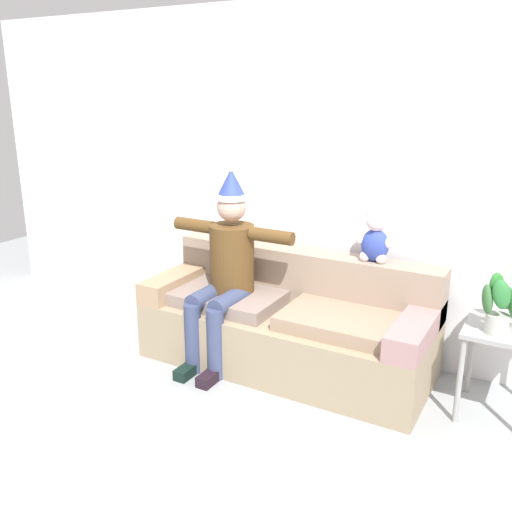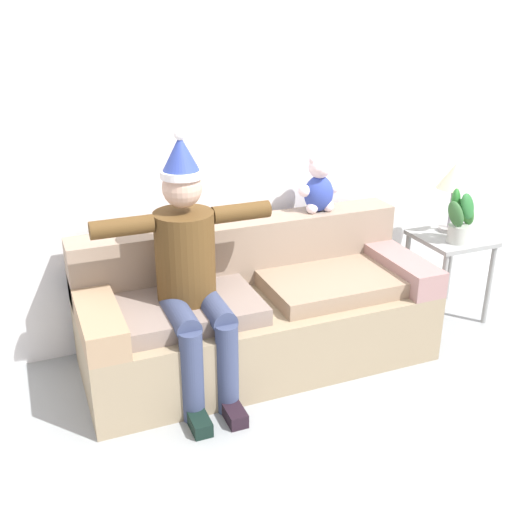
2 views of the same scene
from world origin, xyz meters
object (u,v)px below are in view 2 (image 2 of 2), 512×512
couch (255,310)px  side_table (450,251)px  teddy_bear (319,186)px  potted_plant (460,216)px  table_lamp (455,179)px  person_seated (190,267)px

couch → side_table: (1.49, 0.02, 0.17)m
teddy_bear → potted_plant: 0.98m
potted_plant → side_table: bearing=69.4°
side_table → table_lamp: size_ratio=1.24×
person_seated → table_lamp: 2.03m
couch → person_seated: person_seated is taller
teddy_bear → potted_plant: teddy_bear is taller
teddy_bear → person_seated: bearing=-157.4°
person_seated → teddy_bear: bearing=22.6°
table_lamp → teddy_bear: bearing=172.0°
couch → teddy_bear: (0.56, 0.26, 0.68)m
side_table → potted_plant: bearing=-110.6°
table_lamp → person_seated: bearing=-171.9°
couch → person_seated: (-0.45, -0.16, 0.43)m
teddy_bear → table_lamp: size_ratio=0.77×
couch → table_lamp: (1.54, 0.12, 0.66)m
couch → person_seated: 0.65m
person_seated → side_table: (1.95, 0.19, -0.26)m
person_seated → teddy_bear: 1.12m
couch → table_lamp: bearing=4.4°
teddy_bear → potted_plant: size_ratio=1.00×
couch → teddy_bear: teddy_bear is taller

